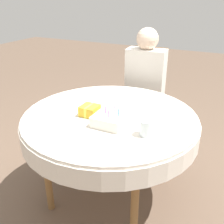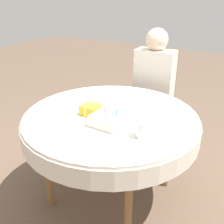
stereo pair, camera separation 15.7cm
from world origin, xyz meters
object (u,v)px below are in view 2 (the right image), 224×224
object	(u,v)px
birthday_cake	(109,119)
gift_box	(91,110)
drinking_glass	(143,129)
person	(153,80)
chair	(155,97)

from	to	relation	value
birthday_cake	gift_box	world-z (taller)	birthday_cake
drinking_glass	gift_box	xyz separation A→B (m)	(-0.45, 0.09, -0.01)
person	birthday_cake	world-z (taller)	person
birthday_cake	gift_box	bearing A→B (deg)	162.19
person	chair	bearing A→B (deg)	90.00
drinking_glass	gift_box	size ratio (longest dim) A/B	0.78
gift_box	birthday_cake	bearing A→B (deg)	-17.81
person	drinking_glass	bearing A→B (deg)	-73.11
drinking_glass	gift_box	distance (m)	0.46
birthday_cake	drinking_glass	xyz separation A→B (m)	(0.25, -0.03, 0.01)
chair	person	distance (m)	0.22
chair	gift_box	size ratio (longest dim) A/B	8.11
birthday_cake	gift_box	xyz separation A→B (m)	(-0.19, 0.06, -0.00)
gift_box	chair	bearing A→B (deg)	86.00
drinking_glass	gift_box	world-z (taller)	drinking_glass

